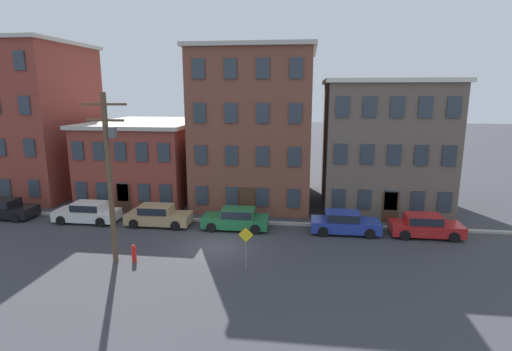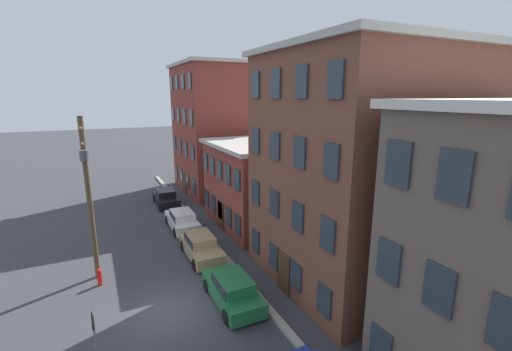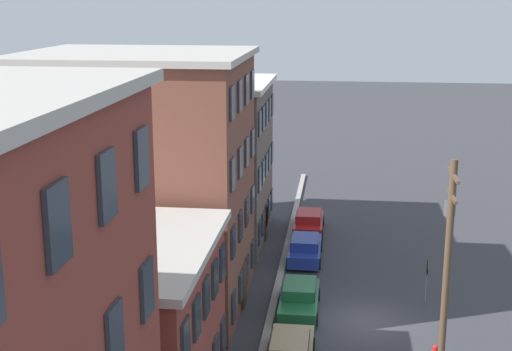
% 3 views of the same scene
% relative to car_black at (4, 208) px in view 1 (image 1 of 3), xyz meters
% --- Properties ---
extents(ground_plane, '(200.00, 200.00, 0.00)m').
position_rel_car_black_xyz_m(ground_plane, '(16.55, -3.37, -0.75)').
color(ground_plane, '#38383D').
extents(kerb_strip, '(56.00, 0.36, 0.16)m').
position_rel_car_black_xyz_m(kerb_strip, '(16.55, 1.13, -0.67)').
color(kerb_strip, '#9E998E').
rests_on(kerb_strip, ground_plane).
extents(apartment_corner, '(10.42, 10.01, 13.20)m').
position_rel_car_black_xyz_m(apartment_corner, '(-3.05, 7.37, 5.87)').
color(apartment_corner, brown).
rests_on(apartment_corner, ground_plane).
extents(apartment_midblock, '(8.95, 11.55, 6.54)m').
position_rel_car_black_xyz_m(apartment_midblock, '(7.99, 8.14, 2.53)').
color(apartment_midblock, brown).
rests_on(apartment_midblock, ground_plane).
extents(apartment_far, '(9.55, 10.43, 12.43)m').
position_rel_car_black_xyz_m(apartment_far, '(17.57, 7.58, 5.48)').
color(apartment_far, brown).
rests_on(apartment_far, ground_plane).
extents(apartment_annex, '(9.48, 9.54, 9.96)m').
position_rel_car_black_xyz_m(apartment_annex, '(27.74, 7.14, 4.24)').
color(apartment_annex, '#66564C').
rests_on(apartment_annex, ground_plane).
extents(car_black, '(4.40, 1.92, 1.43)m').
position_rel_car_black_xyz_m(car_black, '(0.00, 0.00, 0.00)').
color(car_black, black).
rests_on(car_black, ground_plane).
extents(car_white, '(4.40, 1.92, 1.43)m').
position_rel_car_black_xyz_m(car_white, '(6.57, -0.07, 0.00)').
color(car_white, silver).
rests_on(car_white, ground_plane).
extents(car_tan, '(4.40, 1.92, 1.43)m').
position_rel_car_black_xyz_m(car_tan, '(11.75, -0.13, 0.00)').
color(car_tan, tan).
rests_on(car_tan, ground_plane).
extents(car_green, '(4.40, 1.92, 1.43)m').
position_rel_car_black_xyz_m(car_green, '(17.26, -0.18, 0.00)').
color(car_green, '#1E6638').
rests_on(car_green, ground_plane).
extents(car_blue, '(4.40, 1.92, 1.43)m').
position_rel_car_black_xyz_m(car_blue, '(24.36, -0.07, 0.00)').
color(car_blue, '#233899').
rests_on(car_blue, ground_plane).
extents(car_red, '(4.40, 1.92, 1.43)m').
position_rel_car_black_xyz_m(car_red, '(29.39, -0.04, 0.00)').
color(car_red, '#B21E1E').
rests_on(car_red, ground_plane).
extents(caution_sign, '(0.85, 0.08, 2.36)m').
position_rel_car_black_xyz_m(caution_sign, '(18.85, -6.35, 0.80)').
color(caution_sign, slate).
rests_on(caution_sign, ground_plane).
extents(utility_pole, '(2.40, 0.44, 9.04)m').
position_rel_car_black_xyz_m(utility_pole, '(11.66, -6.16, 4.33)').
color(utility_pole, brown).
rests_on(utility_pole, ground_plane).
extents(fire_hydrant, '(0.24, 0.34, 0.96)m').
position_rel_car_black_xyz_m(fire_hydrant, '(12.65, -6.09, -0.27)').
color(fire_hydrant, red).
rests_on(fire_hydrant, ground_plane).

